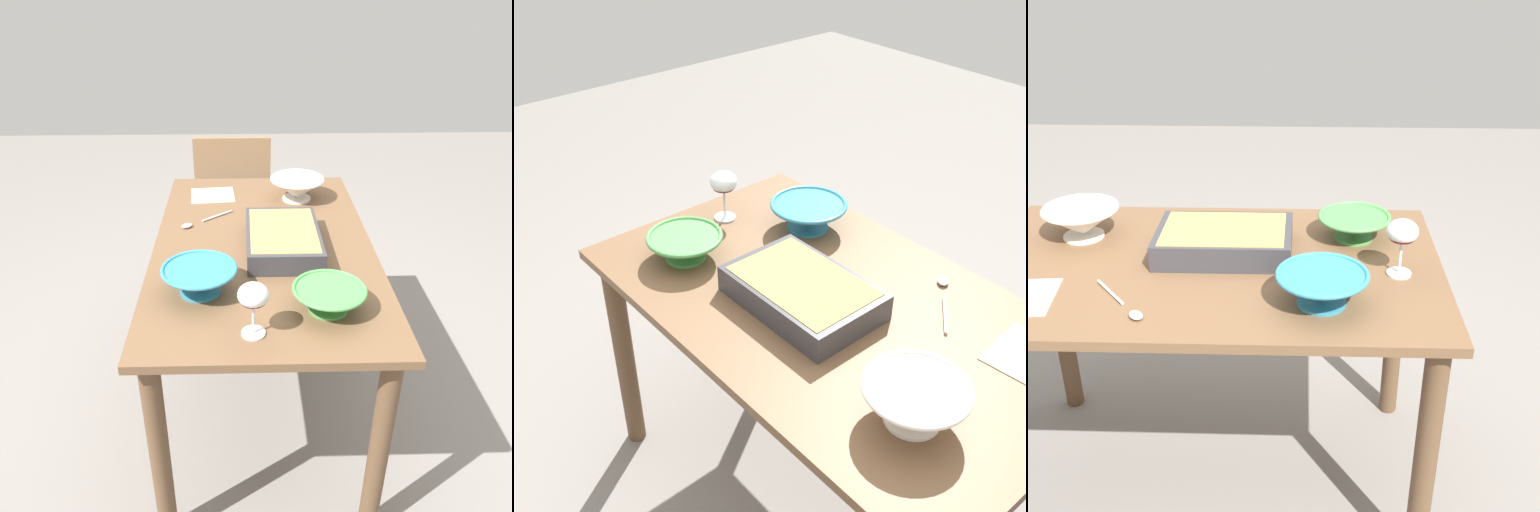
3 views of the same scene
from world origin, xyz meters
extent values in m
plane|color=gray|center=(0.00, 0.00, 0.00)|extent=(8.00, 8.00, 0.00)
cube|color=brown|center=(0.00, 0.00, 0.76)|extent=(1.29, 0.78, 0.03)
cylinder|color=brown|center=(-0.58, -0.33, 0.37)|extent=(0.06, 0.06, 0.75)
cylinder|color=brown|center=(-0.58, 0.33, 0.37)|extent=(0.06, 0.06, 0.75)
cylinder|color=white|center=(-0.52, 0.05, 0.78)|extent=(0.07, 0.07, 0.01)
cylinder|color=white|center=(-0.52, 0.05, 0.82)|extent=(0.01, 0.01, 0.09)
ellipsoid|color=white|center=(-0.52, 0.05, 0.90)|extent=(0.08, 0.08, 0.06)
ellipsoid|color=#4C0A19|center=(-0.52, 0.05, 0.89)|extent=(0.07, 0.07, 0.04)
cube|color=#38383D|center=(-0.04, -0.07, 0.81)|extent=(0.38, 0.25, 0.07)
cube|color=tan|center=(-0.04, -0.07, 0.84)|extent=(0.34, 0.23, 0.02)
cylinder|color=white|center=(0.39, -0.16, 0.78)|extent=(0.12, 0.12, 0.01)
cone|color=white|center=(0.39, -0.16, 0.82)|extent=(0.22, 0.22, 0.08)
torus|color=white|center=(0.39, -0.16, 0.86)|extent=(0.22, 0.22, 0.01)
cylinder|color=#4C994C|center=(-0.41, -0.17, 0.78)|extent=(0.11, 0.11, 0.01)
cone|color=#4C994C|center=(-0.41, -0.17, 0.81)|extent=(0.21, 0.21, 0.06)
torus|color=#4C994C|center=(-0.41, -0.17, 0.84)|extent=(0.21, 0.21, 0.01)
cylinder|color=teal|center=(-0.31, 0.20, 0.78)|extent=(0.12, 0.12, 0.01)
cone|color=teal|center=(-0.31, 0.20, 0.82)|extent=(0.22, 0.22, 0.07)
torus|color=teal|center=(-0.31, 0.20, 0.85)|extent=(0.23, 0.23, 0.01)
cylinder|color=silver|center=(0.23, 0.17, 0.78)|extent=(0.10, 0.12, 0.01)
ellipsoid|color=silver|center=(0.13, 0.28, 0.78)|extent=(0.05, 0.05, 0.01)
camera|label=1|loc=(-1.64, 0.07, 1.65)|focal=36.58mm
camera|label=2|loc=(0.93, -0.99, 1.80)|focal=46.01mm
camera|label=3|loc=(-0.26, 1.61, 1.63)|focal=46.38mm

